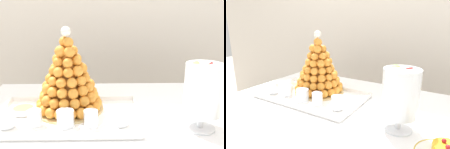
{
  "view_description": "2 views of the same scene",
  "coord_description": "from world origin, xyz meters",
  "views": [
    {
      "loc": [
        -0.1,
        -0.81,
        1.23
      ],
      "look_at": [
        -0.08,
        -0.0,
        0.99
      ],
      "focal_mm": 40.74,
      "sensor_mm": 36.0,
      "label": 1
    },
    {
      "loc": [
        0.39,
        -0.7,
        1.19
      ],
      "look_at": [
        -0.06,
        0.02,
        0.95
      ],
      "focal_mm": 32.12,
      "sensor_mm": 36.0,
      "label": 2
    }
  ],
  "objects": [
    {
      "name": "macaron_goblet",
      "position": [
        0.23,
        -0.02,
        0.93
      ],
      "size": [
        0.13,
        0.13,
        0.25
      ],
      "color": "white",
      "rests_on": "buffet_table"
    },
    {
      "name": "dessert_cup_centre",
      "position": [
        -0.24,
        -0.01,
        0.83
      ],
      "size": [
        0.06,
        0.06,
        0.06
      ],
      "color": "silver",
      "rests_on": "serving_tray"
    },
    {
      "name": "dessert_cup_left",
      "position": [
        -0.45,
        -0.01,
        0.83
      ],
      "size": [
        0.05,
        0.05,
        0.06
      ],
      "color": "silver",
      "rests_on": "serving_tray"
    },
    {
      "name": "wine_glass",
      "position": [
        -0.32,
        0.31,
        0.9
      ],
      "size": [
        0.07,
        0.07,
        0.15
      ],
      "color": "silver",
      "rests_on": "buffet_table"
    },
    {
      "name": "dessert_cup_mid_left",
      "position": [
        -0.35,
        0.0,
        0.83
      ],
      "size": [
        0.05,
        0.05,
        0.06
      ],
      "color": "silver",
      "rests_on": "serving_tray"
    },
    {
      "name": "dessert_cup_right",
      "position": [
        -0.05,
        0.0,
        0.83
      ],
      "size": [
        0.05,
        0.05,
        0.06
      ],
      "color": "silver",
      "rests_on": "serving_tray"
    },
    {
      "name": "backdrop_wall",
      "position": [
        0.0,
        0.97,
        1.25
      ],
      "size": [
        4.8,
        0.1,
        2.5
      ],
      "primitive_type": "cube",
      "color": "silver",
      "rests_on": "ground_plane"
    },
    {
      "name": "dessert_cup_mid_right",
      "position": [
        -0.15,
        -0.01,
        0.83
      ],
      "size": [
        0.05,
        0.05,
        0.06
      ],
      "color": "silver",
      "rests_on": "serving_tray"
    },
    {
      "name": "serving_tray",
      "position": [
        -0.25,
        0.07,
        0.8
      ],
      "size": [
        0.54,
        0.33,
        0.02
      ],
      "color": "white",
      "rests_on": "buffet_table"
    },
    {
      "name": "creme_brulee_ramekin",
      "position": [
        -0.43,
        0.1,
        0.81
      ],
      "size": [
        0.09,
        0.09,
        0.02
      ],
      "color": "white",
      "rests_on": "serving_tray"
    },
    {
      "name": "croquembouche",
      "position": [
        -0.25,
        0.13,
        0.93
      ],
      "size": [
        0.27,
        0.27,
        0.33
      ],
      "color": "tan",
      "rests_on": "serving_tray"
    },
    {
      "name": "buffet_table",
      "position": [
        0.0,
        0.0,
        0.69
      ],
      "size": [
        1.31,
        0.95,
        0.79
      ],
      "color": "brown",
      "rests_on": "ground_plane"
    }
  ]
}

